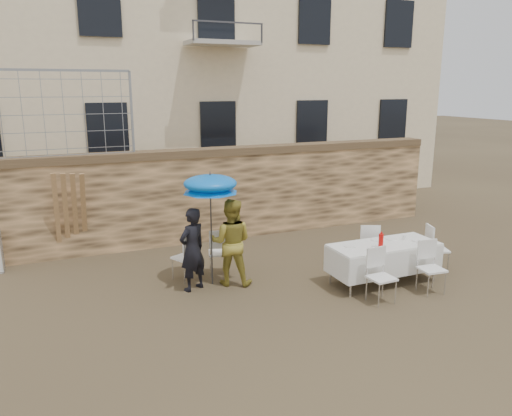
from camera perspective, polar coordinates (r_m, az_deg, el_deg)
name	(u,v)px	position (r m, az deg, el deg)	size (l,w,h in m)	color
ground	(287,328)	(8.03, 3.58, -13.52)	(80.00, 80.00, 0.00)	brown
stone_wall	(196,196)	(12.10, -6.93, 1.34)	(13.00, 0.50, 2.20)	#94714A
chain_link_fence	(54,115)	(11.39, -22.10, 9.85)	(3.20, 0.06, 1.80)	gray
man_suit	(192,249)	(9.20, -7.28, -4.72)	(0.57, 0.37, 1.56)	black
woman_dress	(231,242)	(9.40, -2.88, -3.91)	(0.81, 0.63, 1.66)	gold
umbrella	(210,187)	(9.12, -5.24, 2.40)	(1.02, 1.02, 2.01)	#3F3F44
couple_chair_left	(185,256)	(9.80, -8.11, -5.44)	(0.48, 0.48, 0.96)	white
couple_chair_right	(219,251)	(9.99, -4.22, -4.96)	(0.48, 0.48, 0.96)	white
banquet_table	(384,246)	(9.78, 14.45, -4.23)	(2.10, 0.85, 0.78)	white
soda_bottle	(381,241)	(9.50, 14.09, -3.65)	(0.09, 0.09, 0.26)	red
table_chair_front_left	(382,277)	(8.96, 14.17, -7.60)	(0.48, 0.48, 0.96)	white
table_chair_front_right	(432,268)	(9.63, 19.45, -6.46)	(0.48, 0.48, 0.96)	white
table_chair_back	(368,245)	(10.58, 12.63, -4.19)	(0.48, 0.48, 0.96)	white
table_chair_side	(437,248)	(10.80, 20.00, -4.33)	(0.48, 0.48, 0.96)	white
wood_planks	(72,216)	(11.32, -20.26, -0.81)	(0.70, 0.20, 2.00)	#A37749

